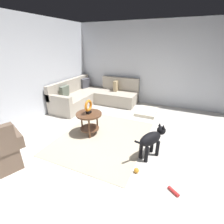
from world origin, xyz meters
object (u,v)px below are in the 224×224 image
object	(u,v)px
sectional_couch	(93,96)
dog_toy_ball	(136,170)
side_table	(89,118)
torus_sculpture	(88,106)
dog	(152,139)
dog_bed_mat	(147,112)
dog_toy_rope	(174,191)

from	to	relation	value
sectional_couch	dog_toy_ball	distance (m)	3.50
side_table	torus_sculpture	xyz separation A→B (m)	(-0.00, -0.00, 0.29)
side_table	dog	world-z (taller)	dog
dog_bed_mat	torus_sculpture	bearing A→B (deg)	151.09
side_table	dog_toy_ball	distance (m)	1.64
sectional_couch	dog_toy_rope	world-z (taller)	sectional_couch
sectional_couch	side_table	distance (m)	2.04
dog_bed_mat	dog	world-z (taller)	dog
torus_sculpture	side_table	bearing A→B (deg)	82.87
dog_bed_mat	side_table	bearing A→B (deg)	151.09
dog_toy_ball	dog_toy_rope	world-z (taller)	dog_toy_ball
dog_toy_ball	sectional_couch	bearing A→B (deg)	41.97
sectional_couch	dog_toy_ball	world-z (taller)	sectional_couch
dog_toy_rope	dog	bearing A→B (deg)	34.46
dog_toy_ball	dog_toy_rope	size ratio (longest dim) A/B	0.47
dog_toy_rope	side_table	bearing A→B (deg)	64.43
sectional_couch	dog	distance (m)	3.20
side_table	dog_toy_ball	xyz separation A→B (m)	(-0.79, -1.39, -0.37)
dog_toy_ball	side_table	bearing A→B (deg)	60.44
dog_toy_rope	dog_bed_mat	bearing A→B (deg)	20.21
dog	dog_toy_ball	size ratio (longest dim) A/B	8.76
sectional_couch	dog_toy_ball	bearing A→B (deg)	-138.03
dog	dog_toy_rope	bearing A→B (deg)	-25.69
dog_toy_rope	torus_sculpture	bearing A→B (deg)	64.43
sectional_couch	dog	size ratio (longest dim) A/B	2.96
dog_bed_mat	dog	xyz separation A→B (m)	(-2.04, -0.52, 0.33)
sectional_couch	dog_bed_mat	bearing A→B (deg)	-90.36
dog	dog_toy_rope	distance (m)	0.94
dog	dog_toy_ball	world-z (taller)	dog
sectional_couch	dog_bed_mat	size ratio (longest dim) A/B	2.81
torus_sculpture	dog	size ratio (longest dim) A/B	0.43
sectional_couch	dog_toy_ball	xyz separation A→B (m)	(-2.59, -2.33, -0.25)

